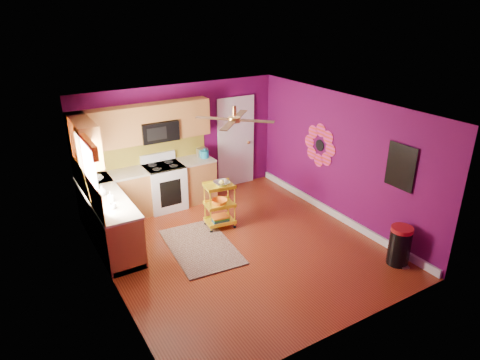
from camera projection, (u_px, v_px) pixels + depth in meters
ground at (241, 246)px, 7.65m from camera, size 5.00×5.00×0.00m
room_envelope at (242, 160)px, 7.03m from camera, size 4.54×5.04×2.52m
lower_cabinets at (133, 203)px, 8.28m from camera, size 2.81×2.31×0.94m
electric_range at (165, 186)px, 8.92m from camera, size 0.76×0.66×1.13m
upper_cabinetry at (125, 130)px, 8.08m from camera, size 2.80×2.30×1.26m
left_window at (87, 160)px, 6.76m from camera, size 0.08×1.35×1.08m
panel_door at (236, 143)px, 9.84m from camera, size 0.95×0.11×2.15m
right_wall_art at (354, 154)px, 7.88m from camera, size 0.04×2.74×1.04m
ceiling_fan at (234, 119)px, 6.92m from camera, size 1.01×1.01×0.26m
shag_rug at (201, 246)px, 7.62m from camera, size 1.20×1.81×0.02m
rolling_cart at (220, 203)px, 8.12m from camera, size 0.59×0.46×0.98m
trash_can at (400, 246)px, 7.03m from camera, size 0.47×0.47×0.68m
teal_kettle at (205, 154)px, 9.16m from camera, size 0.18×0.18×0.21m
toaster at (202, 152)px, 9.25m from camera, size 0.22×0.15×0.18m
soap_bottle_a at (110, 197)px, 7.16m from camera, size 0.08×0.08×0.18m
soap_bottle_b at (102, 190)px, 7.40m from camera, size 0.14×0.14×0.18m
counter_dish at (95, 179)px, 8.01m from camera, size 0.29×0.29×0.07m
counter_cup at (113, 206)px, 6.93m from camera, size 0.11×0.11×0.09m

